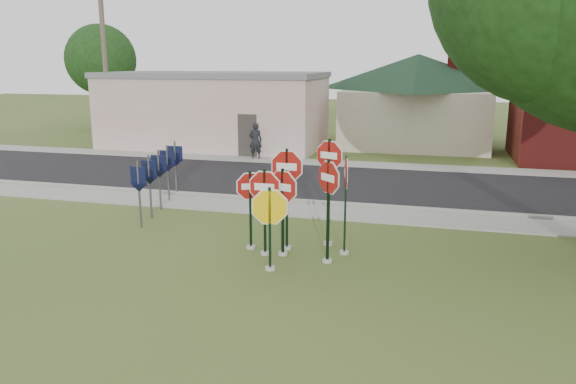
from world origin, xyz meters
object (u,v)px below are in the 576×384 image
(stop_sign_left, at_px, (265,200))
(utility_pole_near, at_px, (105,58))
(pedestrian, at_px, (255,141))
(stop_sign_yellow, at_px, (270,219))
(stop_sign_center, at_px, (283,200))

(stop_sign_left, relative_size, utility_pole_near, 0.25)
(utility_pole_near, relative_size, pedestrian, 5.35)
(pedestrian, bearing_deg, stop_sign_yellow, 88.15)
(stop_sign_center, bearing_deg, pedestrian, 111.10)
(stop_sign_yellow, height_order, stop_sign_left, stop_sign_left)
(stop_sign_left, relative_size, pedestrian, 1.31)
(stop_sign_center, xyz_separation_m, utility_pole_near, (-13.71, 13.95, 3.52))
(stop_sign_yellow, bearing_deg, pedestrian, 109.61)
(stop_sign_center, distance_m, stop_sign_left, 0.45)
(stop_sign_center, bearing_deg, stop_sign_left, -169.72)
(utility_pole_near, height_order, pedestrian, utility_pole_near)
(stop_sign_left, xyz_separation_m, utility_pole_near, (-13.27, 14.03, 3.54))
(stop_sign_center, height_order, stop_sign_yellow, stop_sign_center)
(stop_sign_yellow, height_order, utility_pole_near, utility_pole_near)
(stop_sign_left, distance_m, utility_pole_near, 19.64)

